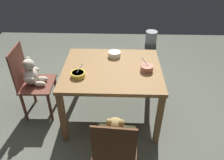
% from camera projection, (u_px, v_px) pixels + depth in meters
% --- Properties ---
extents(ground_plane, '(5.20, 5.20, 0.04)m').
position_uv_depth(ground_plane, '(112.00, 115.00, 2.86)').
color(ground_plane, '#5A5D51').
extents(dining_table, '(1.09, 0.92, 0.70)m').
position_uv_depth(dining_table, '(112.00, 75.00, 2.50)').
color(dining_table, olive).
rests_on(dining_table, ground_plane).
extents(teddy_chair_near_left, '(0.39, 0.43, 0.90)m').
position_uv_depth(teddy_chair_near_left, '(32.00, 77.00, 2.62)').
color(teddy_chair_near_left, brown).
rests_on(teddy_chair_near_left, ground_plane).
extents(teddy_chair_near_front, '(0.40, 0.44, 0.84)m').
position_uv_depth(teddy_chair_near_front, '(115.00, 142.00, 1.85)').
color(teddy_chair_near_front, brown).
rests_on(teddy_chair_near_front, ground_plane).
extents(porridge_bowl_white_far_center, '(0.15, 0.15, 0.06)m').
position_uv_depth(porridge_bowl_white_far_center, '(114.00, 54.00, 2.65)').
color(porridge_bowl_white_far_center, silver).
rests_on(porridge_bowl_white_far_center, dining_table).
extents(porridge_bowl_terracotta_near_right, '(0.14, 0.14, 0.13)m').
position_uv_depth(porridge_bowl_terracotta_near_right, '(147.00, 68.00, 2.39)').
color(porridge_bowl_terracotta_near_right, '#B76953').
rests_on(porridge_bowl_terracotta_near_right, dining_table).
extents(porridge_bowl_yellow_near_left, '(0.15, 0.15, 0.12)m').
position_uv_depth(porridge_bowl_yellow_near_left, '(78.00, 74.00, 2.30)').
color(porridge_bowl_yellow_near_left, yellow).
rests_on(porridge_bowl_yellow_near_left, dining_table).
extents(metal_pail, '(0.23, 0.23, 0.26)m').
position_uv_depth(metal_pail, '(151.00, 37.00, 4.52)').
color(metal_pail, '#93969B').
rests_on(metal_pail, ground_plane).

